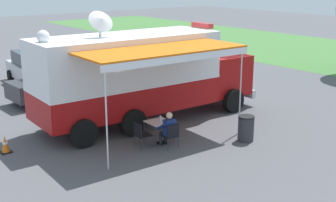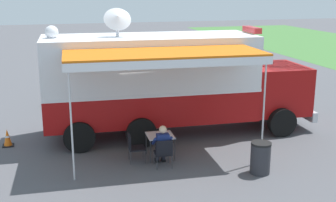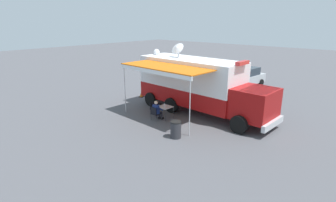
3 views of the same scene
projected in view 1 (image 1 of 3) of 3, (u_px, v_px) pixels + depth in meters
ground_plane at (128, 124)px, 17.87m from camera, size 100.00×100.00×0.00m
lot_stripe at (93, 114)px, 19.10m from camera, size 0.32×4.80×0.01m
command_truck at (144, 73)px, 17.75m from camera, size 5.10×9.59×4.53m
folding_table at (159, 123)px, 15.85m from camera, size 0.83×0.83×0.73m
water_bottle at (160, 119)px, 15.77m from camera, size 0.07×0.07×0.22m
folding_chair_at_table at (171, 134)px, 15.23m from camera, size 0.50×0.50×0.87m
folding_chair_beside_table at (141, 133)px, 15.29m from camera, size 0.50×0.50×0.87m
seated_responder at (168, 129)px, 15.34m from camera, size 0.67×0.57×1.25m
trash_bin at (246, 128)px, 15.95m from camera, size 0.57×0.57×0.91m
traffic_cone at (5, 144)px, 14.93m from camera, size 0.36×0.36×0.58m
car_behind_truck at (55, 82)px, 20.93m from camera, size 2.12×4.25×1.76m
car_far_corner at (33, 68)px, 24.18m from camera, size 4.36×2.33×1.76m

